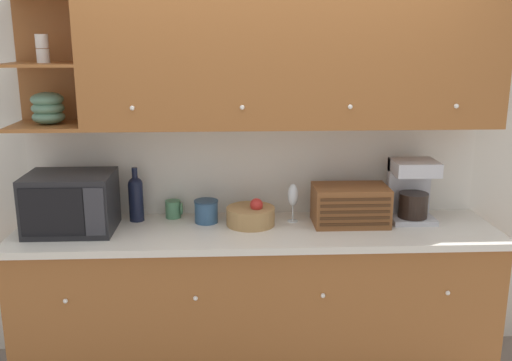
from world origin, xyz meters
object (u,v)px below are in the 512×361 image
Objects in this scene: microwave at (71,203)px; mug at (174,209)px; fruit_basket at (251,216)px; bread_box at (350,205)px; coffee_maker at (412,190)px; wine_glass at (293,196)px; wine_bottle at (136,197)px; storage_canister at (206,211)px.

mug is at bearing 21.31° from microwave.
fruit_basket reaches higher than mug.
bread_box is at bearing 1.68° from microwave.
mug is 0.38× the size of fruit_basket.
wine_glass is at bearing -179.98° from coffee_maker.
coffee_maker is at bearing 8.75° from bread_box.
storage_canister is (0.42, -0.06, -0.08)m from wine_bottle.
mug is at bearing 170.87° from bread_box.
bread_box is at bearing -9.96° from wine_glass.
fruit_basket is 0.59m from bread_box.
microwave is 3.35× the size of storage_canister.
mug is at bearing 175.59° from coffee_maker.
wine_glass is (0.72, -0.11, 0.10)m from mug.
wine_bottle reaches higher than bread_box.
storage_canister is 1.23m from coffee_maker.
wine_bottle is at bearing -168.20° from mug.
mug is 1.07m from bread_box.
microwave is 1.03m from fruit_basket.
bread_box is (1.60, 0.05, -0.05)m from microwave.
storage_canister is (0.20, -0.10, 0.01)m from mug.
wine_bottle reaches higher than wine_glass.
fruit_basket is 0.98m from coffee_maker.
fruit_basket is 0.28m from wine_glass.
microwave is 0.60m from mug.
storage_canister is 0.52m from wine_glass.
fruit_basket is (0.47, -0.16, 0.00)m from mug.
microwave is 1.30× the size of coffee_maker.
bread_box is at bearing -171.25° from coffee_maker.
microwave is 1.11× the size of bread_box.
wine_glass is at bearing -4.00° from wine_bottle.
microwave is 0.38m from wine_bottle.
fruit_basket is (0.26, -0.06, -0.01)m from storage_canister.
fruit_basket is 0.77× the size of coffee_maker.
wine_glass is 0.34m from bread_box.
mug is at bearing 171.25° from wine_glass.
wine_glass is (0.93, -0.07, 0.01)m from wine_bottle.
bread_box is 1.17× the size of coffee_maker.
mug is at bearing 161.19° from fruit_basket.
coffee_maker reaches higher than storage_canister.
mug is (0.22, 0.05, -0.09)m from wine_bottle.
microwave is 0.77m from storage_canister.
wine_glass reaches higher than mug.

